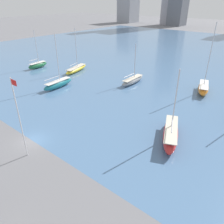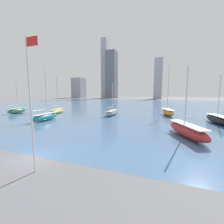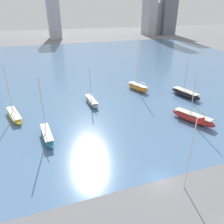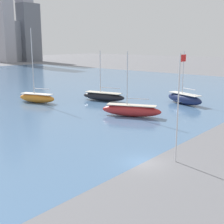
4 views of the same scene
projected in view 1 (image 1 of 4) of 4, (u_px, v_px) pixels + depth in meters
The scene contains 9 objects.
ground_plane at pixel (33, 141), 33.68m from camera, with size 500.00×500.00×0.00m, color slate.
harbor_water at pixel (197, 57), 81.80m from camera, with size 180.00×140.00×0.00m.
flag_pole at pixel (19, 117), 27.73m from camera, with size 1.24×0.14×11.35m.
sailboat_yellow at pixel (76, 69), 65.36m from camera, with size 4.79×10.53×12.34m.
sailboat_teal at pixel (58, 84), 53.42m from camera, with size 2.65×9.01×12.42m.
sailboat_orange at pixel (203, 88), 50.78m from camera, with size 4.75×8.88×15.30m.
sailboat_green at pixel (38, 65), 68.69m from camera, with size 2.44×7.03×11.25m.
sailboat_gray at pixel (133, 80), 56.11m from camera, with size 2.23×9.08×9.86m.
sailboat_red at pixel (171, 133), 33.53m from camera, with size 6.18×10.38×11.00m.
Camera 1 is at (27.11, -13.80, 19.48)m, focal length 35.00 mm.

